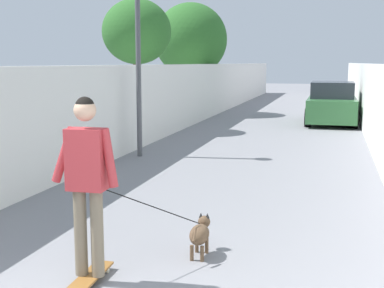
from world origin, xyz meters
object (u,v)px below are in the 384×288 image
(person_skateboarder, at_px, (87,172))
(lamp_post, at_px, (138,28))
(tree_left_distant, at_px, (191,40))
(dog, at_px, (200,233))
(tree_left_mid, at_px, (137,33))
(skateboard, at_px, (90,277))
(car_near, at_px, (332,104))

(person_skateboarder, bearing_deg, lamp_post, 16.91)
(tree_left_distant, xyz_separation_m, person_skateboarder, (-17.32, -3.68, -2.04))
(lamp_post, relative_size, dog, 3.30)
(tree_left_mid, relative_size, skateboard, 5.27)
(tree_left_mid, height_order, skateboard, tree_left_mid)
(tree_left_mid, distance_m, skateboard, 12.35)
(car_near, bearing_deg, tree_left_mid, 122.37)
(tree_left_distant, relative_size, dog, 3.53)
(dog, height_order, car_near, car_near)
(tree_left_distant, bearing_deg, lamp_post, -171.43)
(person_skateboarder, bearing_deg, tree_left_mid, 18.69)
(tree_left_distant, xyz_separation_m, lamp_post, (-10.32, -1.55, -0.16))
(tree_left_mid, distance_m, lamp_post, 4.64)
(car_near, bearing_deg, lamp_post, 151.66)
(skateboard, bearing_deg, tree_left_distant, 12.01)
(lamp_post, bearing_deg, tree_left_mid, 21.50)
(skateboard, distance_m, car_near, 15.38)
(car_near, bearing_deg, person_skateboarder, 171.43)
(tree_left_distant, height_order, car_near, tree_left_distant)
(car_near, bearing_deg, tree_left_distant, 70.46)
(lamp_post, relative_size, skateboard, 5.52)
(lamp_post, relative_size, car_near, 1.16)
(tree_left_distant, distance_m, lamp_post, 10.43)
(tree_left_mid, xyz_separation_m, skateboard, (-11.32, -3.83, -3.11))
(tree_left_mid, bearing_deg, car_near, -57.63)
(tree_left_mid, distance_m, person_skateboarder, 12.12)
(lamp_post, bearing_deg, tree_left_distant, 8.57)
(tree_left_distant, relative_size, skateboard, 5.91)
(lamp_post, height_order, skateboard, lamp_post)
(tree_left_mid, relative_size, person_skateboarder, 2.33)
(tree_left_distant, bearing_deg, dog, -164.30)
(tree_left_distant, xyz_separation_m, skateboard, (-17.32, -3.68, -3.13))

